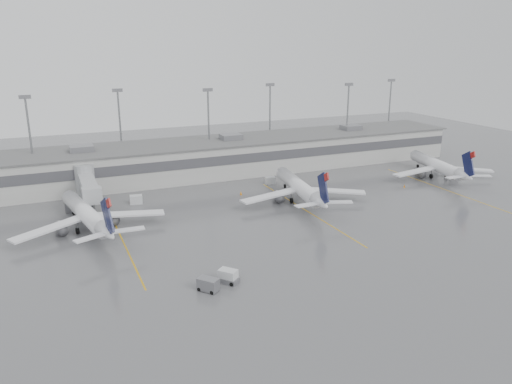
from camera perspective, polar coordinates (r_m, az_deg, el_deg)
name	(u,v)px	position (r m, az deg, el deg)	size (l,w,h in m)	color
ground	(279,279)	(69.60, 2.67, -9.89)	(260.00, 260.00, 0.00)	#57575A
terminal	(172,161)	(120.07, -9.57, 3.54)	(152.00, 17.00, 9.45)	#AFAFAA
light_masts	(165,124)	(124.09, -10.41, 7.63)	(142.40, 8.00, 20.60)	gray
jet_bridge_right	(87,184)	(105.27, -18.75, 0.82)	(4.00, 17.20, 7.00)	#9A9C9F
stand_markings	(221,223)	(89.95, -4.07, -3.56)	(105.25, 40.00, 0.01)	#D79A0C
jet_mid_left	(87,214)	(90.04, -18.72, -2.44)	(25.63, 28.97, 9.44)	white
jet_mid_right	(300,187)	(101.23, 5.10, 0.52)	(25.98, 29.34, 9.54)	white
jet_far_right	(439,166)	(126.85, 20.15, 2.84)	(24.68, 27.98, 9.19)	white
baggage_tug	(228,277)	(68.43, -3.22, -9.72)	(3.16, 3.31, 1.84)	silver
baggage_cart	(208,284)	(66.41, -5.49, -10.46)	(2.94, 3.09, 1.75)	slate
gse_uld_b	(136,200)	(102.94, -13.54, -0.84)	(2.42, 1.61, 1.72)	silver
gse_uld_c	(270,180)	(114.30, 1.63, 1.36)	(2.28, 1.52, 1.61)	silver
gse_loader	(71,205)	(102.47, -20.42, -1.45)	(2.02, 3.23, 2.02)	slate
cone_b	(61,223)	(95.30, -21.36, -3.34)	(0.39, 0.39, 0.62)	orange
cone_c	(241,193)	(106.01, -1.74, -0.12)	(0.50, 0.50, 0.79)	orange
cone_d	(404,186)	(116.26, 16.59, 0.67)	(0.41, 0.41, 0.65)	orange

